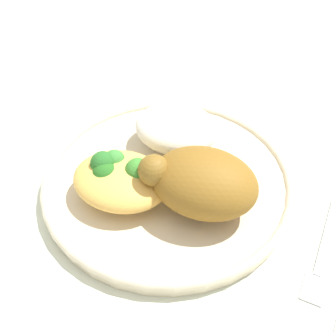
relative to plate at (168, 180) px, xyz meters
The scene contains 6 objects.
ground_plane 0.01m from the plate, ahead, with size 2.00×2.00×0.00m, color silver.
plate is the anchor object (origin of this frame).
roasted_chicken 0.07m from the plate, 148.25° to the left, with size 0.12×0.09×0.07m.
rice_pile 0.07m from the plate, 80.38° to the right, with size 0.11×0.09×0.05m, color white.
mac_cheese_with_broccoli 0.07m from the plate, 46.62° to the left, with size 0.11×0.09×0.05m.
fork 0.19m from the plate, 169.12° to the left, with size 0.03×0.14×0.01m.
Camera 1 is at (-0.12, 0.32, 0.37)m, focal length 44.45 mm.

